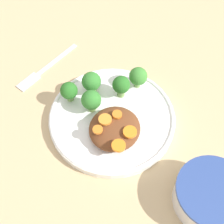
# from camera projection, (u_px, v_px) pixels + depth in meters

# --- Properties ---
(ground_plane) EXTENTS (4.00, 4.00, 0.00)m
(ground_plane) POSITION_uv_depth(u_px,v_px,m) (112.00, 120.00, 0.66)
(ground_plane) COLOR tan
(plate) EXTENTS (0.26, 0.26, 0.02)m
(plate) POSITION_uv_depth(u_px,v_px,m) (112.00, 117.00, 0.65)
(plate) COLOR white
(plate) RESTS_ON ground_plane
(dip_bowl) EXTENTS (0.13, 0.13, 0.05)m
(dip_bowl) POSITION_uv_depth(u_px,v_px,m) (211.00, 195.00, 0.54)
(dip_bowl) COLOR silver
(dip_bowl) RESTS_ON ground_plane
(stew_mound) EXTENTS (0.10, 0.10, 0.04)m
(stew_mound) POSITION_uv_depth(u_px,v_px,m) (115.00, 129.00, 0.61)
(stew_mound) COLOR brown
(stew_mound) RESTS_ON plate
(broccoli_floret_0) EXTENTS (0.04, 0.04, 0.05)m
(broccoli_floret_0) POSITION_uv_depth(u_px,v_px,m) (91.00, 82.00, 0.66)
(broccoli_floret_0) COLOR #7FA85B
(broccoli_floret_0) RESTS_ON plate
(broccoli_floret_1) EXTENTS (0.04, 0.04, 0.05)m
(broccoli_floret_1) POSITION_uv_depth(u_px,v_px,m) (121.00, 85.00, 0.65)
(broccoli_floret_1) COLOR #759E51
(broccoli_floret_1) RESTS_ON plate
(broccoli_floret_2) EXTENTS (0.04, 0.04, 0.05)m
(broccoli_floret_2) POSITION_uv_depth(u_px,v_px,m) (91.00, 100.00, 0.63)
(broccoli_floret_2) COLOR #759E51
(broccoli_floret_2) RESTS_ON plate
(broccoli_floret_3) EXTENTS (0.04, 0.04, 0.05)m
(broccoli_floret_3) POSITION_uv_depth(u_px,v_px,m) (139.00, 77.00, 0.67)
(broccoli_floret_3) COLOR #7FA85B
(broccoli_floret_3) RESTS_ON plate
(broccoli_floret_4) EXTENTS (0.04, 0.04, 0.05)m
(broccoli_floret_4) POSITION_uv_depth(u_px,v_px,m) (69.00, 91.00, 0.65)
(broccoli_floret_4) COLOR #759E51
(broccoli_floret_4) RESTS_ON plate
(carrot_slice_0) EXTENTS (0.03, 0.03, 0.00)m
(carrot_slice_0) POSITION_uv_depth(u_px,v_px,m) (130.00, 132.00, 0.58)
(carrot_slice_0) COLOR orange
(carrot_slice_0) RESTS_ON stew_mound
(carrot_slice_1) EXTENTS (0.03, 0.03, 0.01)m
(carrot_slice_1) POSITION_uv_depth(u_px,v_px,m) (105.00, 120.00, 0.60)
(carrot_slice_1) COLOR orange
(carrot_slice_1) RESTS_ON stew_mound
(carrot_slice_2) EXTENTS (0.02, 0.02, 0.01)m
(carrot_slice_2) POSITION_uv_depth(u_px,v_px,m) (117.00, 115.00, 0.60)
(carrot_slice_2) COLOR orange
(carrot_slice_2) RESTS_ON stew_mound
(carrot_slice_3) EXTENTS (0.02, 0.02, 0.00)m
(carrot_slice_3) POSITION_uv_depth(u_px,v_px,m) (98.00, 130.00, 0.58)
(carrot_slice_3) COLOR orange
(carrot_slice_3) RESTS_ON stew_mound
(carrot_slice_4) EXTENTS (0.03, 0.03, 0.01)m
(carrot_slice_4) POSITION_uv_depth(u_px,v_px,m) (119.00, 146.00, 0.56)
(carrot_slice_4) COLOR orange
(carrot_slice_4) RESTS_ON stew_mound
(fork) EXTENTS (0.18, 0.03, 0.01)m
(fork) POSITION_uv_depth(u_px,v_px,m) (43.00, 70.00, 0.73)
(fork) COLOR silver
(fork) RESTS_ON ground_plane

